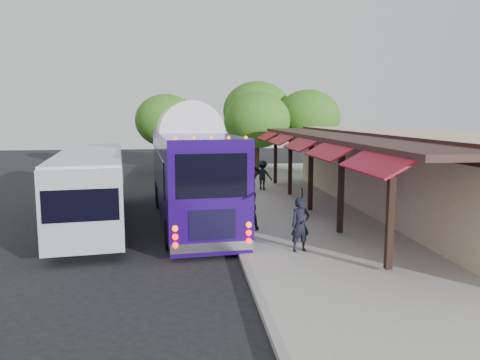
{
  "coord_description": "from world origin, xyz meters",
  "views": [
    {
      "loc": [
        -1.62,
        -15.64,
        4.36
      ],
      "look_at": [
        0.51,
        2.52,
        1.8
      ],
      "focal_mm": 35.0,
      "sensor_mm": 36.0,
      "label": 1
    }
  ],
  "objects_px": {
    "coach_bus": "(190,169)",
    "ped_b": "(247,205)",
    "sign_board": "(302,197)",
    "city_bus": "(92,185)",
    "ped_c": "(252,175)",
    "ped_a": "(300,225)",
    "ped_d": "(263,175)"
  },
  "relations": [
    {
      "from": "ped_a",
      "to": "ped_d",
      "type": "bearing_deg",
      "value": 75.57
    },
    {
      "from": "sign_board",
      "to": "coach_bus",
      "type": "bearing_deg",
      "value": -176.84
    },
    {
      "from": "ped_a",
      "to": "ped_c",
      "type": "relative_size",
      "value": 0.98
    },
    {
      "from": "coach_bus",
      "to": "ped_a",
      "type": "distance_m",
      "value": 6.8
    },
    {
      "from": "coach_bus",
      "to": "sign_board",
      "type": "distance_m",
      "value": 4.85
    },
    {
      "from": "coach_bus",
      "to": "city_bus",
      "type": "height_order",
      "value": "coach_bus"
    },
    {
      "from": "ped_c",
      "to": "ped_b",
      "type": "bearing_deg",
      "value": 66.49
    },
    {
      "from": "ped_b",
      "to": "ped_d",
      "type": "relative_size",
      "value": 1.13
    },
    {
      "from": "ped_b",
      "to": "sign_board",
      "type": "height_order",
      "value": "ped_b"
    },
    {
      "from": "city_bus",
      "to": "ped_b",
      "type": "height_order",
      "value": "city_bus"
    },
    {
      "from": "city_bus",
      "to": "ped_d",
      "type": "distance_m",
      "value": 10.61
    },
    {
      "from": "coach_bus",
      "to": "ped_c",
      "type": "bearing_deg",
      "value": 53.95
    },
    {
      "from": "coach_bus",
      "to": "ped_b",
      "type": "height_order",
      "value": "coach_bus"
    },
    {
      "from": "city_bus",
      "to": "ped_b",
      "type": "relative_size",
      "value": 5.88
    },
    {
      "from": "ped_a",
      "to": "ped_b",
      "type": "bearing_deg",
      "value": 103.23
    },
    {
      "from": "sign_board",
      "to": "ped_b",
      "type": "bearing_deg",
      "value": -127.56
    },
    {
      "from": "coach_bus",
      "to": "ped_b",
      "type": "distance_m",
      "value": 3.72
    },
    {
      "from": "coach_bus",
      "to": "city_bus",
      "type": "bearing_deg",
      "value": -174.88
    },
    {
      "from": "city_bus",
      "to": "ped_a",
      "type": "bearing_deg",
      "value": -43.01
    },
    {
      "from": "coach_bus",
      "to": "city_bus",
      "type": "xyz_separation_m",
      "value": [
        -3.88,
        -0.73,
        -0.49
      ]
    },
    {
      "from": "city_bus",
      "to": "ped_c",
      "type": "relative_size",
      "value": 6.47
    },
    {
      "from": "ped_b",
      "to": "ped_d",
      "type": "distance_m",
      "value": 9.35
    },
    {
      "from": "ped_c",
      "to": "sign_board",
      "type": "distance_m",
      "value": 6.87
    },
    {
      "from": "ped_c",
      "to": "ped_d",
      "type": "bearing_deg",
      "value": -178.11
    },
    {
      "from": "coach_bus",
      "to": "ped_c",
      "type": "relative_size",
      "value": 7.24
    },
    {
      "from": "ped_b",
      "to": "ped_c",
      "type": "xyz_separation_m",
      "value": [
        1.48,
        8.93,
        -0.09
      ]
    },
    {
      "from": "ped_a",
      "to": "city_bus",
      "type": "bearing_deg",
      "value": 134.22
    },
    {
      "from": "coach_bus",
      "to": "ped_d",
      "type": "distance_m",
      "value": 7.52
    },
    {
      "from": "ped_b",
      "to": "ped_d",
      "type": "height_order",
      "value": "ped_b"
    },
    {
      "from": "ped_a",
      "to": "ped_b",
      "type": "xyz_separation_m",
      "value": [
        -1.27,
        2.89,
        0.1
      ]
    },
    {
      "from": "coach_bus",
      "to": "ped_b",
      "type": "xyz_separation_m",
      "value": [
        2.05,
        -2.94,
        -1.01
      ]
    },
    {
      "from": "ped_b",
      "to": "sign_board",
      "type": "relative_size",
      "value": 1.64
    }
  ]
}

